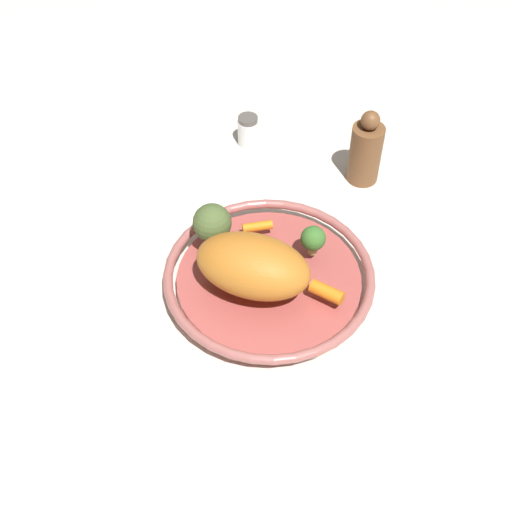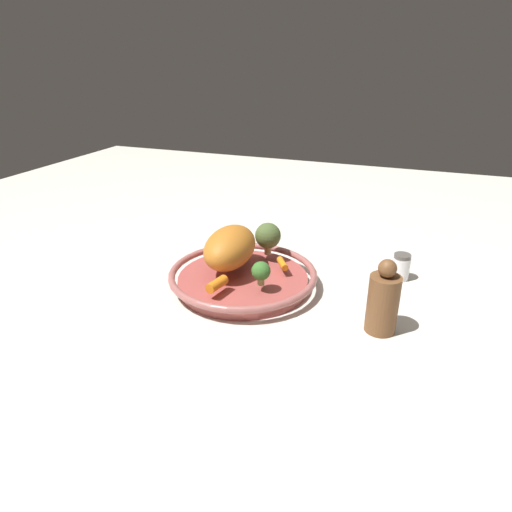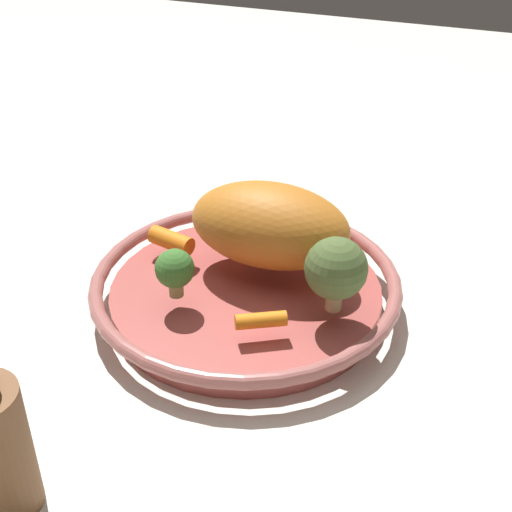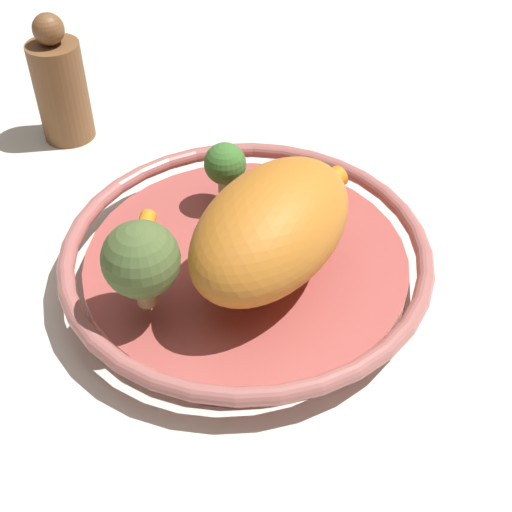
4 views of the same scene
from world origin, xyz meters
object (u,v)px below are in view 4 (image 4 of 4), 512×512
roast_chicken_piece (272,228)px  baby_carrot_right (143,233)px  baby_carrot_center (322,187)px  pepper_mill (61,87)px  broccoli_floret_large (141,260)px  serving_bowl (246,260)px  broccoli_floret_small (225,165)px

roast_chicken_piece → baby_carrot_right: 0.12m
baby_carrot_center → pepper_mill: 0.31m
roast_chicken_piece → broccoli_floret_large: roast_chicken_piece is taller
serving_bowl → broccoli_floret_large: size_ratio=4.26×
broccoli_floret_small → broccoli_floret_large: bearing=-165.9°
broccoli_floret_small → baby_carrot_right: bearing=171.1°
baby_carrot_center → broccoli_floret_large: size_ratio=0.66×
broccoli_floret_small → pepper_mill: 0.23m
roast_chicken_piece → baby_carrot_center: bearing=9.6°
serving_bowl → broccoli_floret_large: broccoli_floret_large is taller
baby_carrot_center → broccoli_floret_large: bearing=168.9°
roast_chicken_piece → broccoli_floret_large: bearing=147.3°
baby_carrot_center → broccoli_floret_large: (-0.19, 0.04, 0.03)m
serving_bowl → baby_carrot_center: size_ratio=6.41×
roast_chicken_piece → baby_carrot_center: size_ratio=3.37×
baby_carrot_center → broccoli_floret_large: 0.20m
baby_carrot_right → broccoli_floret_large: broccoli_floret_large is taller
serving_bowl → pepper_mill: size_ratio=2.25×
serving_bowl → baby_carrot_right: baby_carrot_right is taller
roast_chicken_piece → broccoli_floret_large: (-0.09, 0.05, 0.00)m
baby_carrot_right → broccoli_floret_large: 0.08m
roast_chicken_piece → broccoli_floret_small: roast_chicken_piece is taller
broccoli_floret_small → pepper_mill: (0.02, 0.23, -0.01)m
baby_carrot_right → baby_carrot_center: 0.16m
baby_carrot_center → pepper_mill: pepper_mill is taller
serving_bowl → roast_chicken_piece: bearing=-109.8°
baby_carrot_center → pepper_mill: (-0.03, 0.31, 0.01)m
pepper_mill → roast_chicken_piece: bearing=-103.6°
baby_carrot_right → broccoli_floret_large: bearing=-135.5°
baby_carrot_right → broccoli_floret_large: size_ratio=0.63×
roast_chicken_piece → baby_carrot_right: bearing=107.6°
baby_carrot_center → broccoli_floret_small: bearing=121.3°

